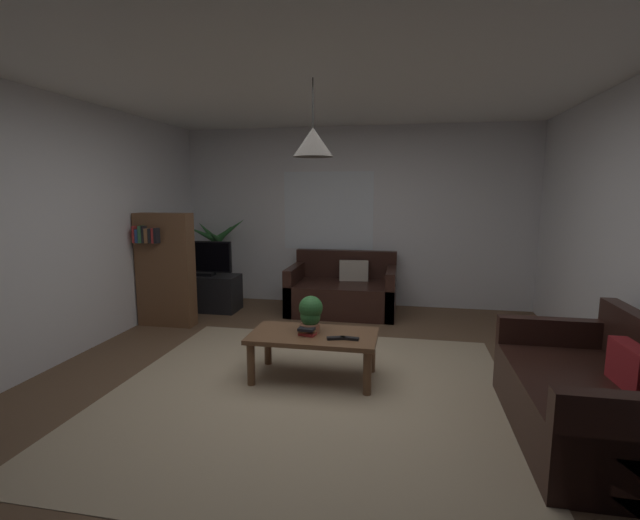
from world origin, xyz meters
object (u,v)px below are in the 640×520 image
couch_under_window (343,293)px  book_on_table_1 (307,331)px  book_on_table_0 (307,334)px  pendant_lamp (313,142)px  book_on_table_2 (307,329)px  couch_right_side (593,402)px  coffee_table (313,341)px  remote_on_table_1 (336,338)px  potted_palm_corner (218,266)px  remote_on_table_0 (349,338)px  tv (205,258)px  bookshelf_corner (165,269)px  potted_plant_on_table (310,313)px

couch_under_window → book_on_table_1: (0.01, -2.29, 0.18)m
book_on_table_0 → pendant_lamp: bearing=53.1°
book_on_table_0 → book_on_table_2: (-0.00, -0.00, 0.05)m
couch_right_side → coffee_table: size_ratio=1.37×
couch_right_side → couch_under_window: bearing=-144.0°
book_on_table_2 → pendant_lamp: pendant_lamp is taller
book_on_table_2 → remote_on_table_1: bearing=-12.3°
couch_right_side → book_on_table_2: size_ratio=11.07×
potted_palm_corner → pendant_lamp: 3.55m
book_on_table_0 → remote_on_table_0: size_ratio=0.89×
coffee_table → remote_on_table_0: remote_on_table_0 is taller
book_on_table_2 → tv: size_ratio=0.18×
couch_right_side → remote_on_table_1: 1.89m
book_on_table_2 → bookshelf_corner: bookshelf_corner is taller
coffee_table → tv: 2.81m
remote_on_table_1 → coffee_table: bearing=-135.4°
coffee_table → tv: (-1.95, 1.98, 0.39)m
tv → potted_palm_corner: (-0.05, 0.52, -0.20)m
remote_on_table_0 → pendant_lamp: pendant_lamp is taller
couch_under_window → pendant_lamp: bearing=-88.6°
remote_on_table_1 → tv: 3.04m
potted_plant_on_table → potted_palm_corner: bearing=128.5°
book_on_table_2 → remote_on_table_0: 0.39m
coffee_table → pendant_lamp: pendant_lamp is taller
book_on_table_0 → book_on_table_1: bearing=110.4°
pendant_lamp → remote_on_table_0: bearing=-17.0°
remote_on_table_1 → tv: size_ratio=0.21×
remote_on_table_1 → pendant_lamp: size_ratio=0.25×
potted_plant_on_table → tv: 2.73m
bookshelf_corner → coffee_table: bearing=-30.3°
remote_on_table_0 → pendant_lamp: bearing=77.5°
remote_on_table_0 → potted_plant_on_table: bearing=72.6°
book_on_table_2 → coffee_table: bearing=51.5°
coffee_table → book_on_table_2: 0.14m
book_on_table_0 → tv: bearing=133.0°
book_on_table_2 → remote_on_table_0: size_ratio=0.86×
potted_plant_on_table → pendant_lamp: size_ratio=0.52×
couch_under_window → bookshelf_corner: bookshelf_corner is taller
coffee_table → book_on_table_0: size_ratio=7.85×
coffee_table → remote_on_table_1: 0.26m
couch_under_window → coffee_table: (0.05, -2.25, 0.08)m
couch_under_window → pendant_lamp: size_ratio=2.29×
couch_under_window → book_on_table_0: couch_under_window is taller
potted_plant_on_table → pendant_lamp: 1.48m
coffee_table → pendant_lamp: (0.00, 0.00, 1.71)m
potted_palm_corner → book_on_table_2: bearing=-52.8°
coffee_table → bookshelf_corner: size_ratio=0.80×
couch_right_side → remote_on_table_1: couch_right_side is taller
potted_palm_corner → pendant_lamp: size_ratio=2.06×
couch_right_side → potted_plant_on_table: size_ratio=4.68×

